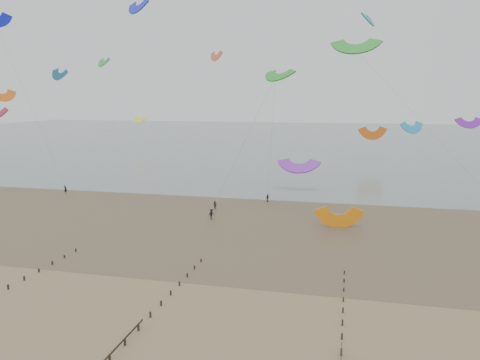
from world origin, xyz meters
name	(u,v)px	position (x,y,z in m)	size (l,w,h in m)	color
ground	(130,297)	(0.00, 0.00, 0.00)	(500.00, 500.00, 0.00)	brown
sea_and_shore	(197,216)	(-4.08, 34.40, 0.01)	(500.00, 665.00, 0.03)	#475654
kitesurfer_lead	(65,189)	(-38.50, 46.79, 0.90)	(0.66, 0.43, 1.80)	black
kitesurfers	(422,210)	(35.16, 44.90, 0.86)	(95.21, 30.82, 1.85)	black
grounded_kite	(339,227)	(20.82, 32.88, 0.00)	(6.67, 3.50, 5.08)	orange
kites_airborne	(238,93)	(-9.95, 91.51, 22.01)	(248.02, 124.36, 40.04)	#F9539C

